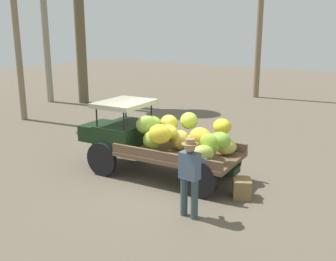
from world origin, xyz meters
name	(u,v)px	position (x,y,z in m)	size (l,w,h in m)	color
ground_plane	(172,181)	(0.00, 0.00, 0.00)	(60.00, 60.00, 0.00)	#665A4A
truck	(157,139)	(0.60, -0.19, 0.98)	(4.54, 1.99, 1.89)	black
farmer	(190,173)	(-1.37, 1.42, 0.96)	(0.53, 0.47, 1.68)	#364B50
wooden_crate	(242,188)	(-1.87, -0.10, 0.22)	(0.48, 0.40, 0.44)	olive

